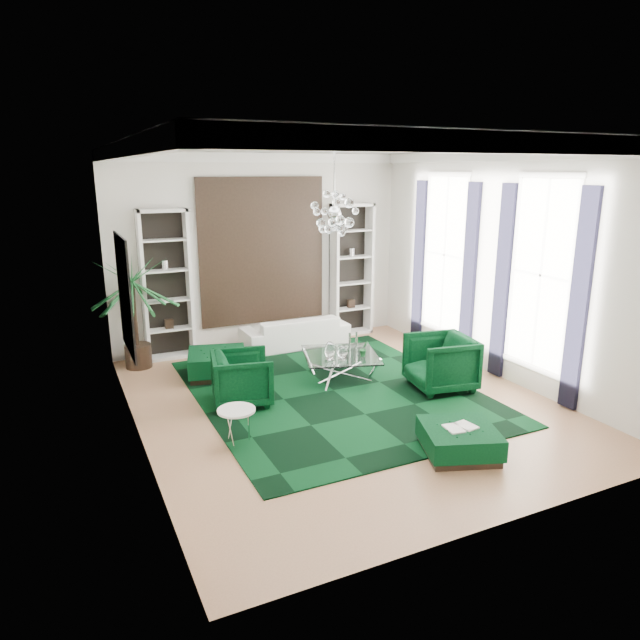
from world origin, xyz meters
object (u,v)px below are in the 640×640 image
armchair_left (242,378)px  armchair_right (440,363)px  coffee_table (340,366)px  side_table (237,427)px  palm (133,298)px  sofa (295,331)px  ottoman_front (459,441)px  ottoman_side (217,364)px

armchair_left → armchair_right: 3.20m
armchair_right → coffee_table: armchair_right is taller
side_table → palm: (-0.71, 3.66, 1.04)m
sofa → palm: bearing=-1.1°
armchair_left → side_table: (-0.48, -1.26, -0.17)m
armchair_left → side_table: size_ratio=1.79×
armchair_left → ottoman_front: (1.96, -2.72, -0.22)m
coffee_table → ottoman_side: 2.14m
ottoman_side → palm: (-1.17, 1.05, 1.07)m
ottoman_side → armchair_right: bearing=-34.4°
armchair_right → coffee_table: size_ratio=0.80×
coffee_table → ottoman_front: (0.09, -3.06, -0.03)m
coffee_table → ottoman_side: (-1.89, 1.00, 0.00)m
coffee_table → side_table: side_table is taller
coffee_table → ottoman_side: size_ratio=1.26×
sofa → ottoman_front: sofa is taller
armchair_right → side_table: size_ratio=1.98×
coffee_table → palm: bearing=146.1°
armchair_left → armchair_right: bearing=-93.1°
ottoman_side → side_table: 2.65m
armchair_left → ottoman_side: (-0.02, 1.34, -0.19)m
sofa → armchair_right: armchair_right is taller
ottoman_side → side_table: bearing=-100.0°
armchair_left → coffee_table: bearing=-68.2°
side_table → sofa: bearing=56.9°
ottoman_side → side_table: side_table is taller
sofa → coffee_table: 2.00m
sofa → palm: (-3.06, 0.06, 0.97)m
armchair_right → side_table: bearing=-73.1°
armchair_left → side_table: armchair_left is taller
armchair_right → ottoman_side: bearing=-114.9°
ottoman_side → ottoman_front: (1.98, -4.06, -0.04)m
sofa → armchair_left: 3.00m
ottoman_side → coffee_table: bearing=-27.9°
armchair_right → ottoman_side: (-3.12, 2.14, -0.23)m
sofa → side_table: bearing=56.9°
ottoman_front → armchair_left: bearing=125.8°
armchair_right → coffee_table: 1.70m
ottoman_front → palm: size_ratio=0.35×
side_table → palm: palm is taller
armchair_right → side_table: 3.62m
sofa → coffee_table: (0.00, -2.00, -0.10)m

